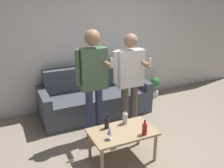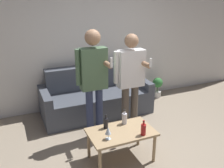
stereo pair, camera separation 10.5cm
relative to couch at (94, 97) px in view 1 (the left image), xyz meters
The scene contains 11 objects.
ground_plane 1.68m from the couch, 83.53° to the right, with size 16.00×16.00×0.00m, color gray.
wall_back 1.15m from the couch, 68.67° to the left, with size 8.00×0.06×2.70m.
couch is the anchor object (origin of this frame).
coffee_table 1.56m from the couch, 96.62° to the right, with size 0.90×0.55×0.46m.
bottle_orange 1.44m from the couch, 103.87° to the right, with size 0.06×0.06×0.20m.
bottle_green 1.76m from the couch, 88.38° to the right, with size 0.07×0.07×0.21m.
bottle_dark 1.39m from the couch, 92.06° to the right, with size 0.07×0.07×0.22m.
wine_glass_near 1.72m from the couch, 104.18° to the right, with size 0.08×0.08×0.17m.
person_standing_left 1.15m from the couch, 110.86° to the right, with size 0.48×0.44×1.75m.
person_standing_right 1.10m from the couch, 69.82° to the right, with size 0.51×0.43×1.65m.
potted_plant 1.54m from the couch, ahead, with size 0.22×0.22×0.46m.
Camera 1 is at (-1.75, -2.53, 2.24)m, focal length 40.00 mm.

